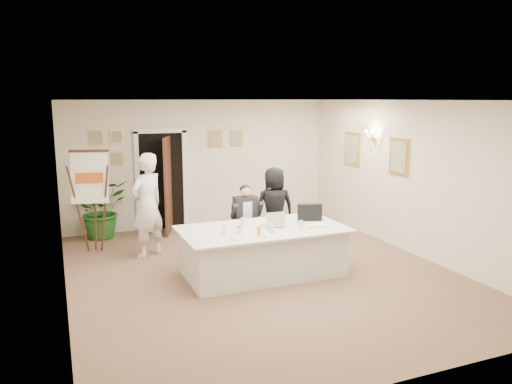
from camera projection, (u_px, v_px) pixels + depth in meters
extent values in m
plane|color=brown|center=(261.00, 273.00, 8.22)|extent=(7.00, 7.00, 0.00)
cube|color=white|center=(261.00, 100.00, 7.70)|extent=(6.00, 7.00, 0.02)
cube|color=beige|center=(201.00, 163.00, 11.15)|extent=(6.00, 0.10, 2.80)
cube|color=beige|center=(402.00, 250.00, 4.77)|extent=(6.00, 0.10, 2.80)
cube|color=beige|center=(60.00, 204.00, 6.85)|extent=(0.10, 7.00, 2.80)
cube|color=beige|center=(413.00, 178.00, 9.07)|extent=(0.10, 7.00, 2.80)
cube|color=black|center=(162.00, 181.00, 10.85)|extent=(0.92, 0.06, 2.10)
cube|color=white|center=(138.00, 183.00, 10.63)|extent=(0.10, 0.06, 2.20)
cube|color=white|center=(185.00, 180.00, 11.02)|extent=(0.10, 0.06, 2.20)
cube|color=#331B10|center=(168.00, 185.00, 10.49)|extent=(0.33, 0.81, 2.02)
cube|color=silver|center=(263.00, 252.00, 8.09)|extent=(2.48, 1.24, 0.75)
cube|color=silver|center=(263.00, 229.00, 8.02)|extent=(2.66, 1.42, 0.03)
cube|color=white|center=(91.00, 178.00, 8.97)|extent=(0.68, 0.34, 0.92)
imported|color=silver|center=(147.00, 205.00, 8.93)|extent=(0.82, 0.75, 1.89)
imported|color=black|center=(274.00, 208.00, 9.47)|extent=(0.83, 0.60, 1.56)
imported|color=#1C521B|center=(101.00, 210.00, 10.20)|extent=(1.40, 1.37, 1.18)
cube|color=black|center=(310.00, 212.00, 8.50)|extent=(0.42, 0.24, 0.29)
cube|color=white|center=(316.00, 225.00, 8.12)|extent=(0.36, 0.30, 0.03)
cylinder|color=white|center=(211.00, 237.00, 7.45)|extent=(0.26, 0.26, 0.01)
cylinder|color=white|center=(237.00, 238.00, 7.41)|extent=(0.26, 0.26, 0.01)
cylinder|color=white|center=(269.00, 236.00, 7.53)|extent=(0.25, 0.25, 0.01)
cylinder|color=silver|center=(224.00, 230.00, 7.63)|extent=(0.08, 0.08, 0.14)
cylinder|color=silver|center=(272.00, 230.00, 7.64)|extent=(0.08, 0.08, 0.14)
cylinder|color=silver|center=(301.00, 225.00, 7.95)|extent=(0.06, 0.06, 0.14)
cylinder|color=silver|center=(243.00, 222.00, 8.14)|extent=(0.06, 0.06, 0.14)
cylinder|color=orange|center=(259.00, 231.00, 7.60)|extent=(0.06, 0.06, 0.13)
cylinder|color=silver|center=(240.00, 230.00, 7.69)|extent=(0.09, 0.09, 0.11)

